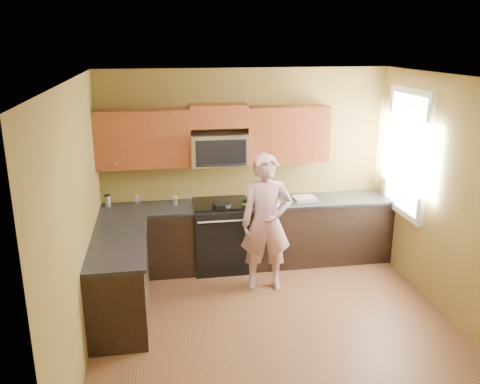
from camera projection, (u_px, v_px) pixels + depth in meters
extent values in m
plane|color=brown|center=(277.00, 329.00, 5.56)|extent=(4.00, 4.00, 0.00)
plane|color=white|center=(284.00, 79.00, 4.77)|extent=(4.00, 4.00, 0.00)
plane|color=brown|center=(246.00, 167.00, 7.05)|extent=(4.00, 0.00, 4.00)
plane|color=brown|center=(355.00, 314.00, 3.28)|extent=(4.00, 0.00, 4.00)
plane|color=brown|center=(78.00, 225.00, 4.84)|extent=(0.00, 4.00, 4.00)
plane|color=brown|center=(459.00, 203.00, 5.48)|extent=(0.00, 4.00, 4.00)
cube|color=black|center=(249.00, 235.00, 7.03)|extent=(4.00, 0.60, 0.88)
cube|color=black|center=(120.00, 280.00, 5.72)|extent=(0.60, 1.60, 0.88)
cube|color=black|center=(250.00, 204.00, 6.89)|extent=(4.00, 0.62, 0.04)
cube|color=black|center=(118.00, 242.00, 5.59)|extent=(0.62, 1.60, 0.04)
cube|color=brown|center=(218.00, 116.00, 6.61)|extent=(0.76, 0.33, 0.30)
imported|color=#CD6679|center=(266.00, 223.00, 6.26)|extent=(0.69, 0.50, 1.75)
cube|color=#B27F47|center=(277.00, 202.00, 6.89)|extent=(0.13, 0.13, 0.01)
ellipsoid|color=silver|center=(276.00, 205.00, 6.70)|extent=(0.12, 0.13, 0.06)
ellipsoid|color=silver|center=(261.00, 203.00, 6.76)|extent=(0.16, 0.17, 0.07)
cube|color=silver|center=(304.00, 199.00, 6.97)|extent=(0.31, 0.26, 0.05)
cylinder|color=silver|center=(175.00, 200.00, 6.78)|extent=(0.08, 0.08, 0.12)
cylinder|color=silver|center=(136.00, 199.00, 6.84)|extent=(0.09, 0.09, 0.12)
cylinder|color=silver|center=(190.00, 198.00, 6.90)|extent=(0.09, 0.09, 0.12)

